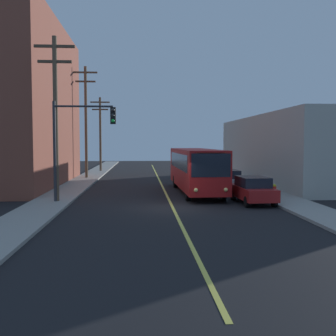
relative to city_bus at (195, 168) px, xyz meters
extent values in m
plane|color=black|center=(-2.20, -6.84, -1.82)|extent=(120.00, 120.00, 0.00)
cube|color=gray|center=(-9.45, 3.16, -1.74)|extent=(2.50, 90.00, 0.15)
cube|color=gray|center=(5.05, 3.16, -1.74)|extent=(2.50, 90.00, 0.15)
cube|color=#D8CC4C|center=(-2.20, 8.16, -1.81)|extent=(0.16, 60.00, 0.01)
cube|color=brown|center=(-15.70, 6.03, 5.04)|extent=(10.00, 19.53, 13.71)
cube|color=black|center=(-10.74, 6.03, -0.22)|extent=(0.06, 13.67, 1.30)
cube|color=black|center=(-10.74, 6.03, 2.98)|extent=(0.06, 13.67, 1.30)
cube|color=black|center=(-10.74, 6.03, 6.18)|extent=(0.06, 13.67, 1.30)
cube|color=black|center=(-10.74, 6.03, 9.38)|extent=(0.06, 13.67, 1.30)
cube|color=#B2B2A8|center=(12.30, 8.26, 1.25)|extent=(12.00, 25.47, 6.13)
cube|color=black|center=(6.34, 8.26, -0.22)|extent=(0.06, 17.83, 1.30)
cube|color=maroon|center=(0.00, 0.01, 0.01)|extent=(2.79, 12.05, 2.75)
cube|color=black|center=(0.12, -5.97, 0.53)|extent=(2.35, 0.13, 1.40)
cube|color=black|center=(-0.12, 5.99, 0.63)|extent=(2.30, 0.13, 1.10)
cube|color=black|center=(-1.26, -0.01, 0.53)|extent=(0.27, 10.20, 1.10)
cube|color=black|center=(1.25, 0.04, 0.53)|extent=(0.27, 10.20, 1.10)
cube|color=orange|center=(0.12, -5.96, 1.13)|extent=(1.79, 0.10, 0.30)
sphere|color=#F9D872|center=(-0.77, -6.02, -0.92)|extent=(0.24, 0.24, 0.24)
sphere|color=#F9D872|center=(1.01, -5.99, -0.92)|extent=(0.24, 0.24, 0.24)
cylinder|color=black|center=(-1.04, -4.21, -1.32)|extent=(0.32, 1.01, 1.00)
cylinder|color=black|center=(1.21, -4.16, -1.32)|extent=(0.32, 1.01, 1.00)
cylinder|color=black|center=(-1.20, 3.49, -1.32)|extent=(0.32, 1.01, 1.00)
cylinder|color=black|center=(1.05, 3.54, -1.32)|extent=(0.32, 1.01, 1.00)
cube|color=maroon|center=(2.76, -5.49, -1.15)|extent=(1.97, 4.47, 0.70)
cube|color=black|center=(2.76, -5.49, -0.50)|extent=(1.71, 2.52, 0.60)
cylinder|color=black|center=(2.02, -7.02, -1.50)|extent=(0.24, 0.65, 0.64)
cylinder|color=black|center=(3.62, -6.96, -1.50)|extent=(0.24, 0.65, 0.64)
cylinder|color=black|center=(1.91, -4.02, -1.50)|extent=(0.24, 0.65, 0.64)
cylinder|color=black|center=(3.51, -3.96, -1.50)|extent=(0.24, 0.65, 0.64)
cube|color=#B7B7BC|center=(2.52, 0.80, -1.15)|extent=(1.84, 4.42, 0.70)
cube|color=black|center=(2.52, 0.80, -0.50)|extent=(1.64, 2.48, 0.60)
cylinder|color=black|center=(1.70, -0.69, -1.50)|extent=(0.23, 0.64, 0.64)
cylinder|color=black|center=(3.30, -0.71, -1.50)|extent=(0.23, 0.64, 0.64)
cylinder|color=black|center=(1.73, 2.31, -1.50)|extent=(0.23, 0.64, 0.64)
cylinder|color=black|center=(3.33, 2.29, -1.50)|extent=(0.23, 0.64, 0.64)
cube|color=black|center=(2.75, 8.74, -1.15)|extent=(1.87, 4.43, 0.70)
cube|color=black|center=(2.75, 8.74, -0.50)|extent=(1.66, 2.49, 0.60)
cylinder|color=black|center=(1.97, 7.22, -1.50)|extent=(0.23, 0.64, 0.64)
cylinder|color=black|center=(3.57, 7.25, -1.50)|extent=(0.23, 0.64, 0.64)
cylinder|color=black|center=(1.93, 10.22, -1.50)|extent=(0.23, 0.64, 0.64)
cylinder|color=black|center=(3.53, 10.25, -1.50)|extent=(0.23, 0.64, 0.64)
cylinder|color=brown|center=(-9.09, -4.67, 3.26)|extent=(0.28, 0.28, 9.85)
cube|color=#4C3D2D|center=(-9.09, -4.67, 7.58)|extent=(2.40, 0.16, 0.16)
cube|color=#4C3D2D|center=(-9.09, -4.67, 6.68)|extent=(2.00, 0.16, 0.16)
cylinder|color=brown|center=(-9.52, 12.20, 3.91)|extent=(0.28, 0.28, 11.16)
cube|color=#4C3D2D|center=(-9.52, 12.20, 8.89)|extent=(2.40, 0.16, 0.16)
cube|color=#4C3D2D|center=(-9.52, 12.20, 7.99)|extent=(2.00, 0.16, 0.16)
cylinder|color=brown|center=(-9.07, 22.14, 2.92)|extent=(0.28, 0.28, 9.17)
cube|color=#4C3D2D|center=(-9.07, 22.14, 6.90)|extent=(2.40, 0.16, 0.16)
cube|color=#4C3D2D|center=(-9.07, 22.14, 6.00)|extent=(2.00, 0.16, 0.16)
cylinder|color=#2D2D33|center=(-9.15, -4.86, 1.33)|extent=(0.18, 0.18, 6.00)
cylinder|color=#2D2D33|center=(-7.40, -4.86, 4.03)|extent=(3.50, 0.12, 0.12)
cube|color=black|center=(-5.65, -4.86, 3.48)|extent=(0.32, 0.36, 1.00)
sphere|color=#2D2D2D|center=(-5.65, -5.05, 3.80)|extent=(0.22, 0.22, 0.22)
sphere|color=#2D2D2D|center=(-5.65, -5.05, 3.48)|extent=(0.22, 0.22, 0.22)
sphere|color=green|center=(-5.65, -5.05, 3.16)|extent=(0.22, 0.22, 0.22)
cylinder|color=red|center=(4.65, -3.83, -1.32)|extent=(0.26, 0.26, 0.70)
sphere|color=gold|center=(4.65, -3.83, -0.95)|extent=(0.24, 0.24, 0.24)
cylinder|color=red|center=(4.49, -3.83, -1.22)|extent=(0.12, 0.10, 0.10)
cylinder|color=red|center=(4.81, -3.83, -1.22)|extent=(0.12, 0.10, 0.10)
camera|label=1|loc=(-3.98, -29.85, 1.86)|focal=43.94mm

